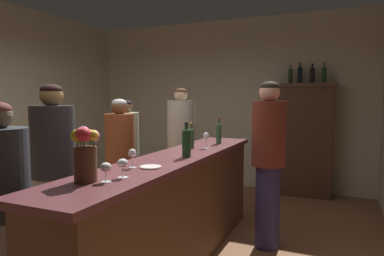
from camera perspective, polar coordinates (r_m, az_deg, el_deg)
name	(u,v)px	position (r m, az deg, el deg)	size (l,w,h in m)	color
floor	(132,249)	(3.83, -9.94, -19.12)	(7.80, 7.80, 0.00)	brown
wall_back	(225,103)	(6.28, 5.43, 4.07)	(5.14, 0.12, 2.94)	#BDB39A
bar_counter	(174,211)	(3.25, -2.94, -13.62)	(0.55, 3.18, 1.03)	#503321
display_cabinet	(304,138)	(5.76, 18.12, -1.55)	(0.93, 0.36, 1.80)	#412A1C
wine_bottle_rose	(186,141)	(3.05, -0.93, -2.18)	(0.08, 0.08, 0.31)	#183B18
wine_bottle_riesling	(219,132)	(3.98, 4.45, -0.71)	(0.06, 0.06, 0.30)	#2A502E
wine_bottle_pinot	(191,137)	(3.58, -0.14, -1.56)	(0.06, 0.06, 0.27)	#2B462A
wine_glass_front	(206,137)	(3.60, 2.33, -1.47)	(0.06, 0.06, 0.17)	white
wine_glass_mid	(132,155)	(2.62, -9.85, -4.35)	(0.06, 0.06, 0.15)	white
wine_glass_rear	(123,164)	(2.31, -11.41, -5.90)	(0.07, 0.07, 0.13)	white
wine_glass_spare	(106,168)	(2.21, -14.07, -6.49)	(0.07, 0.07, 0.12)	white
flower_arrangement	(85,152)	(2.25, -17.24, -3.79)	(0.18, 0.17, 0.34)	#50301D
cheese_plate	(151,167)	(2.62, -6.87, -6.43)	(0.16, 0.16, 0.01)	white
display_bottle_left	(290,75)	(5.77, 15.97, 8.42)	(0.07, 0.07, 0.31)	#20361C
display_bottle_midleft	(300,74)	(5.75, 17.43, 8.53)	(0.08, 0.08, 0.33)	black
display_bottle_center	(312,74)	(5.73, 19.28, 8.44)	(0.08, 0.08, 0.32)	black
display_bottle_midright	(324,74)	(5.72, 21.02, 8.34)	(0.07, 0.07, 0.32)	#14391D
patron_redhead	(54,170)	(3.34, -21.89, -6.42)	(0.38, 0.38, 1.68)	gray
patron_in_grey	(2,208)	(2.65, -28.90, -11.47)	(0.36, 0.36, 1.53)	gray
patron_tall	(127,150)	(4.86, -10.76, -3.65)	(0.34, 0.34, 1.54)	#30302E
patron_by_cabinet	(181,143)	(4.94, -1.84, -2.42)	(0.39, 0.39, 1.70)	#23374C
patron_in_navy	(120,157)	(4.29, -11.81, -4.71)	(0.36, 0.36, 1.55)	brown
bartender	(268,157)	(3.62, 12.53, -4.67)	(0.35, 0.35, 1.73)	#2A2551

